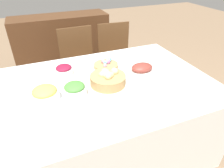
# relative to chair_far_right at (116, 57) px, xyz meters

# --- Properties ---
(ground_plane) EXTENTS (12.00, 12.00, 0.00)m
(ground_plane) POSITION_rel_chair_far_right_xyz_m (-0.47, -0.94, -0.50)
(ground_plane) COLOR #7F664C
(dining_table) EXTENTS (1.68, 1.20, 0.75)m
(dining_table) POSITION_rel_chair_far_right_xyz_m (-0.47, -0.94, -0.13)
(dining_table) COLOR silver
(dining_table) RESTS_ON ground
(chair_far_right) EXTENTS (0.45, 0.45, 0.92)m
(chair_far_right) POSITION_rel_chair_far_right_xyz_m (0.00, 0.00, 0.00)
(chair_far_right) COLOR brown
(chair_far_right) RESTS_ON ground
(chair_far_center) EXTENTS (0.43, 0.43, 0.92)m
(chair_far_center) POSITION_rel_chair_far_right_xyz_m (-0.49, 0.00, 0.00)
(chair_far_center) COLOR brown
(chair_far_center) RESTS_ON ground
(sideboard) EXTENTS (1.42, 0.44, 0.90)m
(sideboard) POSITION_rel_chair_far_right_xyz_m (-0.56, 0.85, -0.05)
(sideboard) COLOR #4C2D19
(sideboard) RESTS_ON ground
(bread_basket) EXTENTS (0.28, 0.28, 0.12)m
(bread_basket) POSITION_rel_chair_far_right_xyz_m (-0.48, -0.95, 0.30)
(bread_basket) COLOR #AD8451
(bread_basket) RESTS_ON dining_table
(egg_basket) EXTENTS (0.22, 0.22, 0.08)m
(egg_basket) POSITION_rel_chair_far_right_xyz_m (-0.40, -0.68, 0.27)
(egg_basket) COLOR #AD8451
(egg_basket) RESTS_ON dining_table
(ham_platter) EXTENTS (0.30, 0.21, 0.08)m
(ham_platter) POSITION_rel_chair_far_right_xyz_m (-0.13, -0.86, 0.27)
(ham_platter) COLOR silver
(ham_platter) RESTS_ON dining_table
(beet_salad_bowl) EXTENTS (0.16, 0.16, 0.09)m
(beet_salad_bowl) POSITION_rel_chair_far_right_xyz_m (-0.78, -0.67, 0.29)
(beet_salad_bowl) COLOR silver
(beet_salad_bowl) RESTS_ON dining_table
(pineapple_bowl) EXTENTS (0.20, 0.20, 0.10)m
(pineapple_bowl) POSITION_rel_chair_far_right_xyz_m (-0.97, -0.98, 0.30)
(pineapple_bowl) COLOR silver
(pineapple_bowl) RESTS_ON dining_table
(green_salad_bowl) EXTENTS (0.17, 0.17, 0.10)m
(green_salad_bowl) POSITION_rel_chair_far_right_xyz_m (-0.76, -1.01, 0.30)
(green_salad_bowl) COLOR silver
(green_salad_bowl) RESTS_ON dining_table
(dinner_plate) EXTENTS (0.25, 0.25, 0.01)m
(dinner_plate) POSITION_rel_chair_far_right_xyz_m (-0.44, -1.37, 0.25)
(dinner_plate) COLOR silver
(dinner_plate) RESTS_ON dining_table
(fork) EXTENTS (0.01, 0.18, 0.00)m
(fork) POSITION_rel_chair_far_right_xyz_m (-0.59, -1.37, 0.25)
(fork) COLOR #B7B7BC
(fork) RESTS_ON dining_table
(knife) EXTENTS (0.01, 0.18, 0.00)m
(knife) POSITION_rel_chair_far_right_xyz_m (-0.29, -1.37, 0.25)
(knife) COLOR #B7B7BC
(knife) RESTS_ON dining_table
(spoon) EXTENTS (0.01, 0.18, 0.00)m
(spoon) POSITION_rel_chair_far_right_xyz_m (-0.26, -1.37, 0.25)
(spoon) COLOR #B7B7BC
(spoon) RESTS_ON dining_table
(drinking_cup) EXTENTS (0.07, 0.07, 0.09)m
(drinking_cup) POSITION_rel_chair_far_right_xyz_m (-0.21, -1.21, 0.29)
(drinking_cup) COLOR silver
(drinking_cup) RESTS_ON dining_table
(butter_dish) EXTENTS (0.13, 0.08, 0.03)m
(butter_dish) POSITION_rel_chair_far_right_xyz_m (-0.69, -1.19, 0.26)
(butter_dish) COLOR silver
(butter_dish) RESTS_ON dining_table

